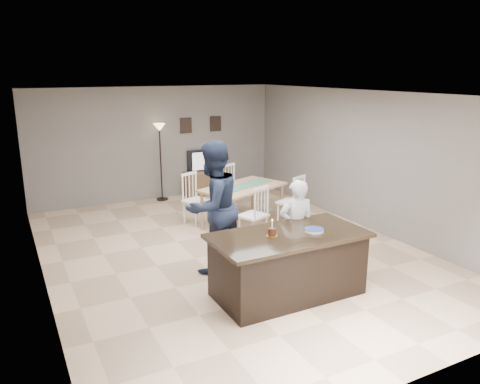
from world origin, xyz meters
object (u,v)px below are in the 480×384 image
floor_lamp (160,141)px  kitchen_island (288,264)px  birthday_cake (272,232)px  dining_table (243,193)px  tv_console (207,183)px  television (206,160)px  man (213,207)px  plate_stack (314,230)px  woman (296,227)px

floor_lamp → kitchen_island: bearing=-90.1°
birthday_cake → dining_table: size_ratio=0.10×
tv_console → television: bearing=90.0°
television → birthday_cake: bearing=75.6°
television → man: bearing=68.0°
television → man: 4.74m
tv_console → birthday_cake: birthday_cake is taller
television → plate_stack: television is taller
plate_stack → dining_table: 3.15m
floor_lamp → tv_console: bearing=-1.0°
man → kitchen_island: bearing=93.7°
man → dining_table: size_ratio=0.86×
woman → birthday_cake: (-0.74, -0.51, 0.21)m
woman → floor_lamp: floor_lamp is taller
woman → plate_stack: bearing=93.5°
plate_stack → floor_lamp: size_ratio=0.14×
plate_stack → floor_lamp: 5.71m
kitchen_island → dining_table: (0.88, 3.01, 0.21)m
man → dining_table: man is taller
kitchen_island → birthday_cake: size_ratio=9.24×
woman → tv_console: bearing=-82.6°
tv_console → woman: (-0.70, -5.02, 0.45)m
woman → plate_stack: size_ratio=5.60×
birthday_cake → plate_stack: (0.61, -0.12, -0.03)m
birthday_cake → woman: bearing=34.4°
man → plate_stack: bearing=104.3°
kitchen_island → floor_lamp: size_ratio=1.16×
tv_console → man: (-1.77, -4.32, 0.73)m
tv_console → television: size_ratio=1.31×
dining_table → birthday_cake: bearing=-132.0°
birthday_cake → man: bearing=105.3°
tv_console → woman: woman is taller
man → floor_lamp: man is taller
woman → floor_lamp: 5.11m
tv_console → birthday_cake: 5.75m
tv_console → television: (0.00, 0.07, 0.56)m
plate_stack → floor_lamp: bearing=93.6°
kitchen_island → tv_console: size_ratio=1.79×
kitchen_island → television: size_ratio=2.35×
man → plate_stack: man is taller
man → plate_stack: size_ratio=7.72×
man → dining_table: bearing=-150.4°
floor_lamp → man: bearing=-97.7°
man → birthday_cake: man is taller
kitchen_island → man: size_ratio=1.05×
plate_stack → woman: bearing=78.2°
man → floor_lamp: 4.40m
kitchen_island → floor_lamp: (0.01, 5.59, 0.98)m
birthday_cake → floor_lamp: floor_lamp is taller
kitchen_island → floor_lamp: 5.68m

